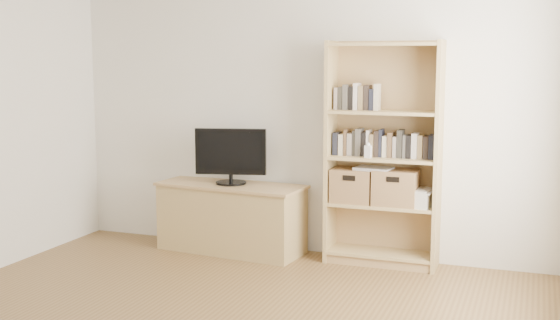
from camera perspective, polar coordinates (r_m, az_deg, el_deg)
The scene contains 11 objects.
back_wall at distance 6.40m, azimuth 1.90°, elevation 3.94°, with size 4.50×0.02×2.60m, color white.
tv_stand at distance 6.55m, azimuth -3.97°, elevation -4.80°, with size 1.33×0.50×0.61m, color tan.
bookshelf at distance 6.07m, azimuth 8.37°, elevation 0.45°, with size 0.97×0.34×1.93m, color tan.
television at distance 6.44m, azimuth -4.03°, elevation 0.32°, with size 0.65×0.05×0.51m, color black.
books_row_mid at distance 6.08m, azimuth 8.44°, elevation 1.40°, with size 0.90×0.17×0.24m, color #1E202D.
books_row_upper at distance 6.09m, azimuth 6.53°, elevation 5.01°, with size 0.38×0.14×0.20m, color #1E202D.
baby_monitor at distance 5.99m, azimuth 7.17°, elevation 0.68°, with size 0.06×0.04×0.11m, color white.
basket_left at distance 6.17m, azimuth 5.97°, elevation -2.05°, with size 0.36×0.29×0.29m, color olive.
basket_right at distance 6.09m, azimuth 9.40°, elevation -2.20°, with size 0.37×0.30×0.30m, color olive.
laptop at distance 6.09m, azimuth 7.63°, elevation -0.70°, with size 0.31×0.22×0.02m, color silver.
magazine_stack at distance 6.07m, azimuth 11.37°, elevation -3.13°, with size 0.19×0.27×0.13m, color silver.
Camera 1 is at (2.01, -3.56, 1.78)m, focal length 45.00 mm.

